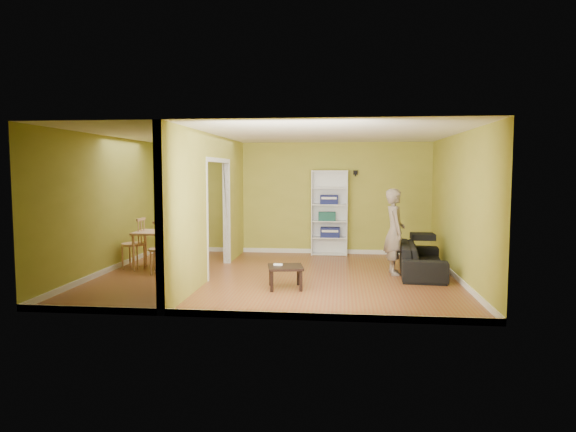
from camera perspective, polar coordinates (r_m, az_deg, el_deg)
The scene contains 15 objects.
room_shell at distance 9.35m, azimuth -1.35°, elevation 1.13°, with size 6.50×6.50×6.50m.
partition at distance 9.58m, azimuth -8.49°, elevation 1.17°, with size 0.22×5.50×2.60m, color #AFAC40, non-canonical shape.
wall_speaker at distance 11.94m, azimuth 7.51°, elevation 4.81°, with size 0.10×0.10×0.10m, color black.
sofa at distance 9.97m, azimuth 14.66°, elevation -4.11°, with size 0.86×2.00×0.76m, color #26252A.
person at distance 9.78m, azimuth 11.78°, elevation -0.90°, with size 0.54×0.69×1.89m, color slate.
bookshelf at distance 11.90m, azimuth 4.64°, elevation 0.38°, with size 0.82×0.36×1.95m.
paper_box_navy_a at distance 11.89m, azimuth 4.70°, elevation -1.81°, with size 0.44×0.29×0.23m, color navy.
paper_box_teal at distance 11.85m, azimuth 4.37°, elevation -0.03°, with size 0.39×0.25×0.20m, color #0B564A.
paper_box_navy_b at distance 11.83m, azimuth 4.60°, elevation 1.83°, with size 0.41×0.26×0.21m, color navy.
coffee_table at distance 8.49m, azimuth -0.28°, elevation -5.94°, with size 0.56×0.56×0.38m.
game_controller at distance 8.54m, azimuth -1.11°, elevation -5.40°, with size 0.15×0.04×0.03m, color white.
dining_table at distance 10.47m, azimuth -13.40°, elevation -2.09°, with size 1.19×0.79×0.74m.
chair_left at distance 10.74m, azimuth -16.83°, elevation -2.86°, with size 0.46×0.46×1.01m, color tan, non-canonical shape.
chair_near at distance 9.98m, azimuth -13.99°, elevation -3.45°, with size 0.45×0.45×0.98m, color tan, non-canonical shape.
chair_far at distance 11.07m, azimuth -11.87°, elevation -2.86°, with size 0.40×0.40×0.88m, color #D9B586, non-canonical shape.
Camera 1 is at (1.20, -9.25, 1.93)m, focal length 32.00 mm.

